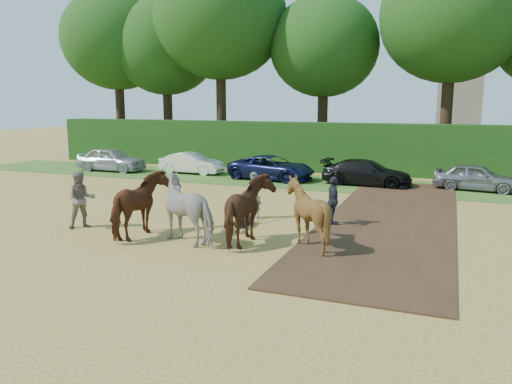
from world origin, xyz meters
The scene contains 10 objects.
ground centered at (0.00, 0.00, 0.00)m, with size 120.00×120.00×0.00m, color gold.
earth_strip centered at (1.50, 7.00, 0.03)m, with size 4.50×17.00×0.05m, color #472D1C.
grass_verge centered at (0.00, 14.00, 0.01)m, with size 50.00×5.00×0.03m, color #38601E.
hedgerow centered at (0.00, 18.50, 1.50)m, with size 46.00×1.60×3.00m, color #14380F.
spectator_near centered at (-8.19, 1.74, 0.98)m, with size 0.95×0.74×1.96m, color #9F927D.
spectator_far centered at (-0.28, 5.20, 0.87)m, with size 1.02×0.42×1.73m, color #242630.
plough_team centered at (-3.02, 1.97, 1.03)m, with size 6.79×5.18×2.07m.
parked_cars centered at (-0.34, 14.10, 0.67)m, with size 36.53×2.94×1.48m.
treeline centered at (-1.69, 21.69, 8.97)m, with size 48.70×10.60×14.21m.
church centered at (4.00, 55.00, 13.73)m, with size 5.20×5.20×27.00m.
Camera 1 is at (3.41, -11.57, 4.28)m, focal length 35.00 mm.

